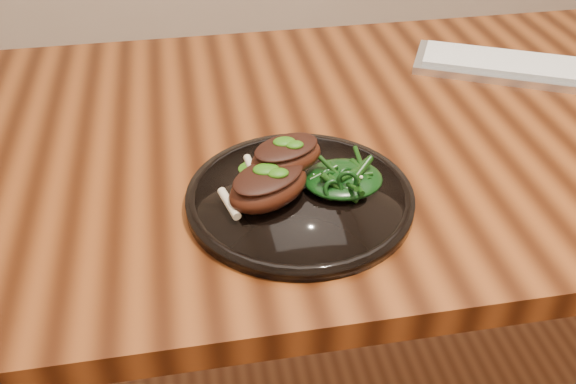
% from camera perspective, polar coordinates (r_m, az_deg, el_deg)
% --- Properties ---
extents(desk, '(1.60, 0.80, 0.75)m').
position_cam_1_polar(desk, '(1.11, 12.62, 2.77)').
color(desk, black).
rests_on(desk, ground).
extents(plate, '(0.30, 0.30, 0.02)m').
position_cam_1_polar(plate, '(0.85, 1.06, -0.47)').
color(plate, black).
rests_on(plate, desk).
extents(lamb_chop_front, '(0.14, 0.13, 0.05)m').
position_cam_1_polar(lamb_chop_front, '(0.81, -1.79, 0.63)').
color(lamb_chop_front, '#3A160B').
rests_on(lamb_chop_front, plate).
extents(lamb_chop_back, '(0.12, 0.10, 0.05)m').
position_cam_1_polar(lamb_chop_back, '(0.84, -0.20, 3.28)').
color(lamb_chop_back, '#3A160B').
rests_on(lamb_chop_back, plate).
extents(herb_smear, '(0.07, 0.05, 0.00)m').
position_cam_1_polar(herb_smear, '(0.89, -2.11, 2.23)').
color(herb_smear, '#164607').
rests_on(herb_smear, plate).
extents(greens_heap, '(0.11, 0.10, 0.04)m').
position_cam_1_polar(greens_heap, '(0.85, 4.93, 1.54)').
color(greens_heap, black).
rests_on(greens_heap, plate).
extents(keyboard, '(0.44, 0.30, 0.02)m').
position_cam_1_polar(keyboard, '(1.26, 21.09, 10.18)').
color(keyboard, silver).
rests_on(keyboard, desk).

